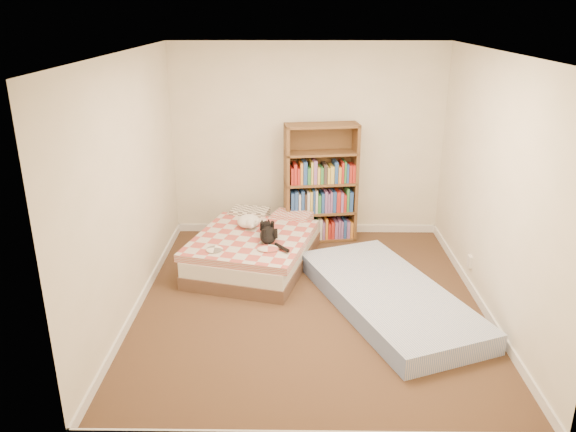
{
  "coord_description": "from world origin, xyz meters",
  "views": [
    {
      "loc": [
        -0.15,
        -5.13,
        2.87
      ],
      "look_at": [
        -0.23,
        0.3,
        0.85
      ],
      "focal_mm": 35.0,
      "sensor_mm": 36.0,
      "label": 1
    }
  ],
  "objects_px": {
    "white_dog": "(249,221)",
    "bookshelf": "(320,198)",
    "black_cat": "(269,234)",
    "floor_mattress": "(388,297)",
    "bed": "(255,248)"
  },
  "relations": [
    {
      "from": "black_cat",
      "to": "bed",
      "type": "bearing_deg",
      "value": 117.34
    },
    {
      "from": "floor_mattress",
      "to": "bed",
      "type": "bearing_deg",
      "value": 123.56
    },
    {
      "from": "white_dog",
      "to": "bookshelf",
      "type": "bearing_deg",
      "value": 63.66
    },
    {
      "from": "bed",
      "to": "white_dog",
      "type": "relative_size",
      "value": 4.96
    },
    {
      "from": "bookshelf",
      "to": "black_cat",
      "type": "relative_size",
      "value": 2.13
    },
    {
      "from": "bookshelf",
      "to": "black_cat",
      "type": "bearing_deg",
      "value": -129.26
    },
    {
      "from": "floor_mattress",
      "to": "black_cat",
      "type": "height_order",
      "value": "black_cat"
    },
    {
      "from": "bed",
      "to": "bookshelf",
      "type": "xyz_separation_m",
      "value": [
        0.8,
        0.81,
        0.35
      ]
    },
    {
      "from": "black_cat",
      "to": "bookshelf",
      "type": "bearing_deg",
      "value": 49.17
    },
    {
      "from": "bed",
      "to": "white_dog",
      "type": "bearing_deg",
      "value": 130.84
    },
    {
      "from": "floor_mattress",
      "to": "white_dog",
      "type": "xyz_separation_m",
      "value": [
        -1.5,
        1.14,
        0.38
      ]
    },
    {
      "from": "bookshelf",
      "to": "floor_mattress",
      "type": "relative_size",
      "value": 0.67
    },
    {
      "from": "floor_mattress",
      "to": "white_dog",
      "type": "height_order",
      "value": "white_dog"
    },
    {
      "from": "bed",
      "to": "black_cat",
      "type": "relative_size",
      "value": 2.72
    },
    {
      "from": "black_cat",
      "to": "white_dog",
      "type": "height_order",
      "value": "black_cat"
    }
  ]
}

